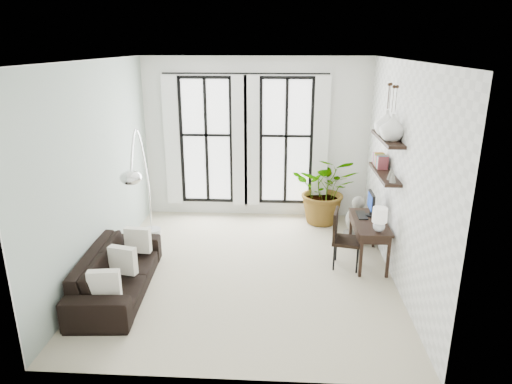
# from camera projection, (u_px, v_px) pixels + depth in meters

# --- Properties ---
(floor) EXTENTS (5.00, 5.00, 0.00)m
(floor) POSITION_uv_depth(u_px,v_px,m) (247.00, 269.00, 7.25)
(floor) COLOR beige
(floor) RESTS_ON ground
(ceiling) EXTENTS (5.00, 5.00, 0.00)m
(ceiling) POSITION_uv_depth(u_px,v_px,m) (246.00, 60.00, 6.26)
(ceiling) COLOR white
(ceiling) RESTS_ON wall_back
(wall_left) EXTENTS (0.00, 5.00, 5.00)m
(wall_left) POSITION_uv_depth(u_px,v_px,m) (98.00, 170.00, 6.88)
(wall_left) COLOR #9CAEA3
(wall_left) RESTS_ON floor
(wall_right) EXTENTS (0.00, 5.00, 5.00)m
(wall_right) POSITION_uv_depth(u_px,v_px,m) (400.00, 175.00, 6.63)
(wall_right) COLOR white
(wall_right) RESTS_ON floor
(wall_back) EXTENTS (4.50, 0.00, 4.50)m
(wall_back) POSITION_uv_depth(u_px,v_px,m) (256.00, 139.00, 9.12)
(wall_back) COLOR white
(wall_back) RESTS_ON floor
(windows) EXTENTS (3.26, 0.13, 2.65)m
(windows) POSITION_uv_depth(u_px,v_px,m) (246.00, 141.00, 9.08)
(windows) COLOR white
(windows) RESTS_ON wall_back
(wall_shelves) EXTENTS (0.25, 1.30, 0.60)m
(wall_shelves) POSITION_uv_depth(u_px,v_px,m) (385.00, 159.00, 7.02)
(wall_shelves) COLOR black
(wall_shelves) RESTS_ON wall_right
(sofa) EXTENTS (0.99, 2.22, 0.63)m
(sofa) POSITION_uv_depth(u_px,v_px,m) (117.00, 272.00, 6.51)
(sofa) COLOR black
(sofa) RESTS_ON floor
(throw_pillows) EXTENTS (0.40, 1.52, 0.40)m
(throw_pillows) POSITION_uv_depth(u_px,v_px,m) (123.00, 260.00, 6.45)
(throw_pillows) COLOR silver
(throw_pillows) RESTS_ON sofa
(plant) EXTENTS (1.41, 1.27, 1.39)m
(plant) POSITION_uv_depth(u_px,v_px,m) (326.00, 189.00, 8.95)
(plant) COLOR #2D7228
(plant) RESTS_ON floor
(desk) EXTENTS (0.51, 1.20, 1.10)m
(desk) POSITION_uv_depth(u_px,v_px,m) (370.00, 224.00, 7.26)
(desk) COLOR black
(desk) RESTS_ON floor
(desk_chair) EXTENTS (0.53, 0.53, 0.94)m
(desk_chair) POSITION_uv_depth(u_px,v_px,m) (342.00, 235.00, 7.20)
(desk_chair) COLOR black
(desk_chair) RESTS_ON floor
(arc_lamp) EXTENTS (0.71, 2.37, 2.21)m
(arc_lamp) POSITION_uv_depth(u_px,v_px,m) (139.00, 158.00, 7.08)
(arc_lamp) COLOR silver
(arc_lamp) RESTS_ON floor
(buddha) EXTENTS (0.46, 0.46, 0.83)m
(buddha) POSITION_uv_depth(u_px,v_px,m) (357.00, 222.00, 8.23)
(buddha) COLOR gray
(buddha) RESTS_ON floor
(vase_a) EXTENTS (0.37, 0.37, 0.38)m
(vase_a) POSITION_uv_depth(u_px,v_px,m) (392.00, 127.00, 6.58)
(vase_a) COLOR white
(vase_a) RESTS_ON shelf_upper
(vase_b) EXTENTS (0.37, 0.37, 0.38)m
(vase_b) POSITION_uv_depth(u_px,v_px,m) (387.00, 123.00, 6.96)
(vase_b) COLOR white
(vase_b) RESTS_ON shelf_upper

